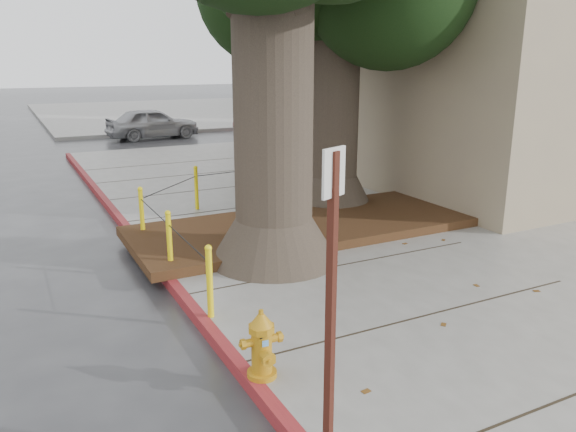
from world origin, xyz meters
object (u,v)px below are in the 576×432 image
at_px(car_silver, 153,123).
at_px(car_red, 272,120).
at_px(signpost, 331,296).
at_px(fire_hydrant, 262,345).

height_order(car_silver, car_red, car_silver).
height_order(signpost, car_silver, signpost).
relative_size(fire_hydrant, car_silver, 0.19).
relative_size(signpost, car_red, 0.74).
distance_m(signpost, car_silver, 21.03).
bearing_deg(signpost, fire_hydrant, 64.39).
height_order(fire_hydrant, signpost, signpost).
bearing_deg(fire_hydrant, car_red, 67.45).
xyz_separation_m(fire_hydrant, car_red, (9.06, 18.73, 0.06)).
height_order(signpost, car_red, signpost).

